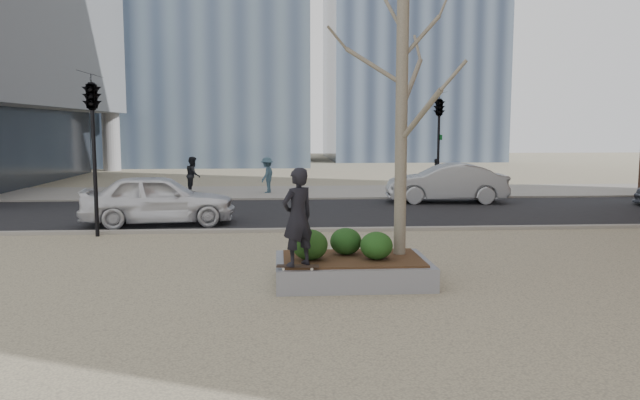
{
  "coord_description": "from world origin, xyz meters",
  "views": [
    {
      "loc": [
        -0.46,
        -11.99,
        3.05
      ],
      "look_at": [
        0.5,
        2.0,
        1.4
      ],
      "focal_mm": 35.0,
      "sensor_mm": 36.0,
      "label": 1
    }
  ],
  "objects": [
    {
      "name": "skateboard",
      "position": [
        -0.1,
        -0.8,
        0.49
      ],
      "size": [
        0.79,
        0.26,
        0.08
      ],
      "primitive_type": null,
      "rotation": [
        0.0,
        0.0,
        -0.08
      ],
      "color": "black",
      "rests_on": "planter"
    },
    {
      "name": "traffic_light_near",
      "position": [
        -5.5,
        5.6,
        2.25
      ],
      "size": [
        0.6,
        2.48,
        4.5
      ],
      "primitive_type": null,
      "color": "black",
      "rests_on": "ground"
    },
    {
      "name": "pedestrian_b",
      "position": [
        -0.93,
        16.72,
        0.84
      ],
      "size": [
        0.94,
        1.2,
        1.64
      ],
      "primitive_type": "imported",
      "rotation": [
        0.0,
        0.0,
        4.36
      ],
      "color": "#365161",
      "rests_on": "far_sidewalk"
    },
    {
      "name": "shrub_middle",
      "position": [
        0.9,
        0.29,
        0.76
      ],
      "size": [
        0.64,
        0.64,
        0.54
      ],
      "primitive_type": "ellipsoid",
      "color": "black",
      "rests_on": "planter_mulch"
    },
    {
      "name": "sycamore_tree",
      "position": [
        2.0,
        0.3,
        3.79
      ],
      "size": [
        2.8,
        2.8,
        6.6
      ],
      "primitive_type": null,
      "color": "gray",
      "rests_on": "planter_mulch"
    },
    {
      "name": "planter",
      "position": [
        1.0,
        0.0,
        0.23
      ],
      "size": [
        3.0,
        2.0,
        0.45
      ],
      "primitive_type": "cube",
      "color": "gray",
      "rests_on": "ground"
    },
    {
      "name": "pedestrian_c",
      "position": [
        6.55,
        14.91,
        0.85
      ],
      "size": [
        0.99,
        0.45,
        1.65
      ],
      "primitive_type": "imported",
      "rotation": [
        0.0,
        0.0,
        3.2
      ],
      "color": "black",
      "rests_on": "far_sidewalk"
    },
    {
      "name": "pedestrian_a",
      "position": [
        -4.32,
        16.87,
        0.86
      ],
      "size": [
        0.67,
        0.84,
        1.67
      ],
      "primitive_type": "imported",
      "rotation": [
        0.0,
        0.0,
        1.62
      ],
      "color": "black",
      "rests_on": "far_sidewalk"
    },
    {
      "name": "planter_mulch",
      "position": [
        1.0,
        0.0,
        0.47
      ],
      "size": [
        2.7,
        1.7,
        0.04
      ],
      "primitive_type": "cube",
      "color": "#382314",
      "rests_on": "planter"
    },
    {
      "name": "car_silver",
      "position": [
        6.31,
        12.56,
        0.8
      ],
      "size": [
        4.87,
        2.05,
        1.56
      ],
      "primitive_type": "imported",
      "rotation": [
        0.0,
        0.0,
        4.63
      ],
      "color": "#989B9F",
      "rests_on": "street"
    },
    {
      "name": "traffic_light_far",
      "position": [
        6.5,
        14.6,
        2.25
      ],
      "size": [
        0.6,
        2.48,
        4.5
      ],
      "primitive_type": null,
      "color": "black",
      "rests_on": "ground"
    },
    {
      "name": "skateboarder",
      "position": [
        -0.1,
        -0.8,
        1.42
      ],
      "size": [
        0.78,
        0.73,
        1.8
      ],
      "primitive_type": "imported",
      "rotation": [
        0.0,
        0.0,
        3.75
      ],
      "color": "black",
      "rests_on": "skateboard"
    },
    {
      "name": "street",
      "position": [
        0.0,
        10.0,
        0.01
      ],
      "size": [
        60.0,
        8.0,
        0.02
      ],
      "primitive_type": "cube",
      "color": "black",
      "rests_on": "ground"
    },
    {
      "name": "shrub_left",
      "position": [
        0.15,
        -0.17,
        0.79
      ],
      "size": [
        0.7,
        0.7,
        0.59
      ],
      "primitive_type": "ellipsoid",
      "color": "#143C13",
      "rests_on": "planter_mulch"
    },
    {
      "name": "far_sidewalk",
      "position": [
        0.0,
        17.0,
        0.01
      ],
      "size": [
        60.0,
        6.0,
        0.02
      ],
      "primitive_type": "cube",
      "color": "gray",
      "rests_on": "ground"
    },
    {
      "name": "shrub_right",
      "position": [
        1.45,
        -0.21,
        0.76
      ],
      "size": [
        0.64,
        0.64,
        0.54
      ],
      "primitive_type": "ellipsoid",
      "color": "#183F14",
      "rests_on": "planter_mulch"
    },
    {
      "name": "police_car",
      "position": [
        -4.14,
        7.55,
        0.81
      ],
      "size": [
        4.83,
        2.34,
        1.59
      ],
      "primitive_type": "imported",
      "rotation": [
        0.0,
        0.0,
        1.67
      ],
      "color": "white",
      "rests_on": "street"
    },
    {
      "name": "ground",
      "position": [
        0.0,
        0.0,
        0.0
      ],
      "size": [
        120.0,
        120.0,
        0.0
      ],
      "primitive_type": "plane",
      "color": "tan",
      "rests_on": "ground"
    }
  ]
}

